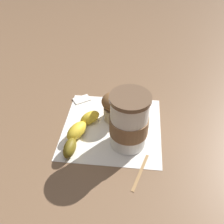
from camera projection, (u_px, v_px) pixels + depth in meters
The scene contains 7 objects.
ground_plane at pixel (112, 127), 0.71m from camera, with size 3.00×3.00×0.00m, color brown.
paper_napkin at pixel (112, 127), 0.71m from camera, with size 0.26×0.26×0.00m, color white.
coffee_cup at pixel (129, 122), 0.62m from camera, with size 0.10×0.10×0.15m.
muffin at pixel (115, 106), 0.71m from camera, with size 0.07×0.07×0.08m.
banana at pixel (79, 131), 0.67m from camera, with size 0.08×0.18×0.04m.
sugar_packet at pixel (82, 99), 0.80m from camera, with size 0.05×0.03×0.01m, color white.
wooden_stirrer at pixel (140, 172), 0.60m from camera, with size 0.11×0.01×0.00m, color #9E7547.
Camera 1 is at (-0.10, 0.50, 0.50)m, focal length 42.00 mm.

